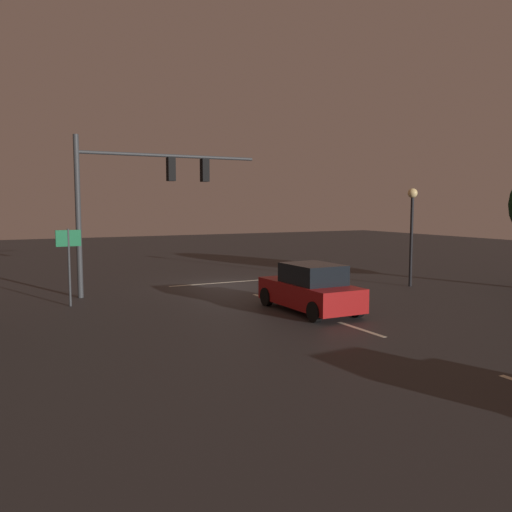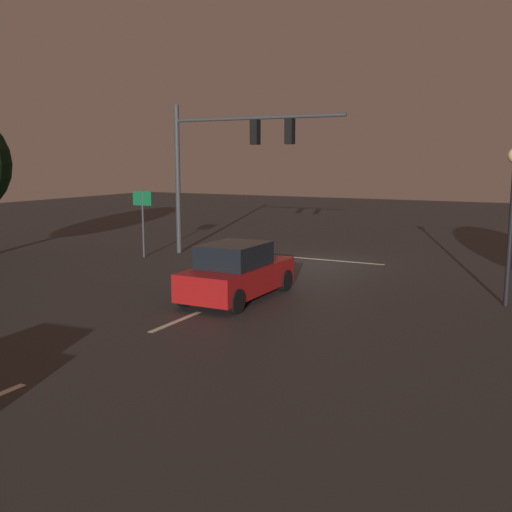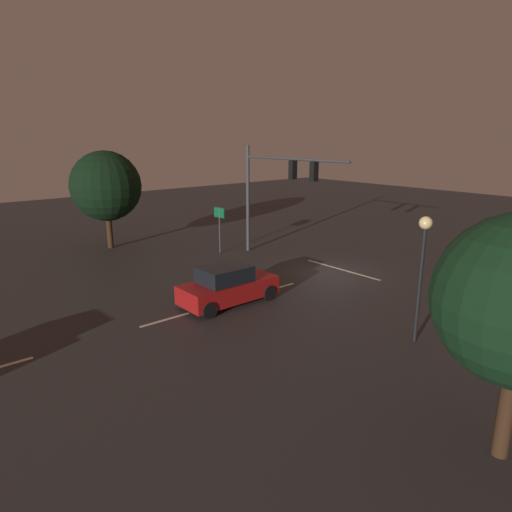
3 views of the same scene
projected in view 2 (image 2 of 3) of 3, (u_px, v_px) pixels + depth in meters
The scene contains 7 objects.
ground_plane at pixel (319, 263), 24.07m from camera, with size 80.00×80.00×0.00m, color #2D2B2B.
traffic_signal_assembly at pixel (227, 151), 24.87m from camera, with size 7.86×0.47×6.51m.
lane_dash_far at pixel (276, 280), 20.58m from camera, with size 2.20×0.16×0.01m, color beige.
lane_dash_mid at pixel (176, 321), 15.33m from camera, with size 2.20×0.16×0.01m, color beige.
stop_bar at pixel (326, 260), 24.78m from camera, with size 5.00×0.16×0.01m, color beige.
car_approaching at pixel (237, 273), 17.77m from camera, with size 1.91×4.38×1.70m.
route_sign at pixel (143, 209), 25.20m from camera, with size 0.90×0.14×2.87m.
Camera 2 is at (-8.72, 22.20, 4.15)m, focal length 41.54 mm.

